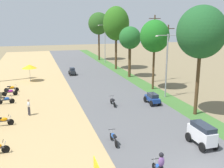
# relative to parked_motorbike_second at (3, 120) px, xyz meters

# --- Properties ---
(parked_motorbike_second) EXTENTS (1.80, 0.54, 0.94)m
(parked_motorbike_second) POSITION_rel_parked_motorbike_second_xyz_m (0.00, 0.00, 0.00)
(parked_motorbike_second) COLOR black
(parked_motorbike_second) RESTS_ON dirt_shoulder
(parked_motorbike_third) EXTENTS (1.80, 0.54, 0.94)m
(parked_motorbike_third) POSITION_rel_parked_motorbike_second_xyz_m (-0.33, 6.56, 0.00)
(parked_motorbike_third) COLOR black
(parked_motorbike_third) RESTS_ON dirt_shoulder
(parked_motorbike_fourth) EXTENTS (1.80, 0.54, 0.94)m
(parked_motorbike_fourth) POSITION_rel_parked_motorbike_second_xyz_m (-0.17, 9.84, 0.00)
(parked_motorbike_fourth) COLOR black
(parked_motorbike_fourth) RESTS_ON dirt_shoulder
(parked_motorbike_fifth) EXTENTS (1.80, 0.54, 0.94)m
(parked_motorbike_fifth) POSITION_rel_parked_motorbike_second_xyz_m (-0.12, 11.67, 0.00)
(parked_motorbike_fifth) COLOR black
(parked_motorbike_fifth) RESTS_ON dirt_shoulder
(vendor_umbrella) EXTENTS (2.20, 2.20, 2.52)m
(vendor_umbrella) POSITION_rel_parked_motorbike_second_xyz_m (2.13, 17.40, 1.75)
(vendor_umbrella) COLOR #99999E
(vendor_umbrella) RESTS_ON dirt_shoulder
(pedestrian_on_shoulder) EXTENTS (0.39, 0.43, 1.62)m
(pedestrian_on_shoulder) POSITION_rel_parked_motorbike_second_xyz_m (2.11, 2.13, 0.41)
(pedestrian_on_shoulder) COLOR #33333D
(pedestrian_on_shoulder) RESTS_ON dirt_shoulder
(median_tree_nearest) EXTENTS (4.45, 4.45, 10.25)m
(median_tree_nearest) POSITION_rel_parked_motorbike_second_xyz_m (17.60, -2.09, 7.33)
(median_tree_nearest) COLOR #4C351E
(median_tree_nearest) RESTS_ON median_strip
(median_tree_second) EXTENTS (3.75, 3.75, 9.01)m
(median_tree_second) POSITION_rel_parked_motorbike_second_xyz_m (17.78, 7.97, 6.43)
(median_tree_second) COLOR #4C351E
(median_tree_second) RESTS_ON median_strip
(median_tree_third) EXTENTS (3.42, 3.42, 8.01)m
(median_tree_third) POSITION_rel_parked_motorbike_second_xyz_m (17.50, 16.24, 5.67)
(median_tree_third) COLOR #4C351E
(median_tree_third) RESTS_ON median_strip
(median_tree_fourth) EXTENTS (4.76, 4.76, 11.41)m
(median_tree_fourth) POSITION_rel_parked_motorbike_second_xyz_m (17.54, 23.68, 7.83)
(median_tree_fourth) COLOR #4C351E
(median_tree_fourth) RESTS_ON median_strip
(median_tree_fifth) EXTENTS (4.70, 4.70, 10.70)m
(median_tree_fifth) POSITION_rel_parked_motorbike_second_xyz_m (17.31, 36.07, 7.70)
(median_tree_fifth) COLOR #4C351E
(median_tree_fifth) RESTS_ON median_strip
(streetlamp_near) EXTENTS (3.16, 0.20, 7.40)m
(streetlamp_near) POSITION_rel_parked_motorbike_second_xyz_m (17.63, 4.14, 3.79)
(streetlamp_near) COLOR gray
(streetlamp_near) RESTS_ON median_strip
(streetlamp_mid) EXTENTS (3.16, 0.20, 8.11)m
(streetlamp_mid) POSITION_rel_parked_motorbike_second_xyz_m (17.63, 31.92, 4.16)
(streetlamp_mid) COLOR gray
(streetlamp_mid) RESTS_ON median_strip
(utility_pole_near) EXTENTS (1.80, 0.20, 8.40)m
(utility_pole_near) POSITION_rel_parked_motorbike_second_xyz_m (20.14, 8.83, 3.83)
(utility_pole_near) COLOR brown
(utility_pole_near) RESTS_ON ground
(utility_pole_far) EXTENTS (1.80, 0.20, 9.72)m
(utility_pole_far) POSITION_rel_parked_motorbike_second_xyz_m (19.66, 12.06, 4.50)
(utility_pole_far) COLOR brown
(utility_pole_far) RESTS_ON ground
(car_van_white) EXTENTS (1.19, 2.41, 1.67)m
(car_van_white) POSITION_rel_parked_motorbike_second_xyz_m (14.16, -8.07, 0.47)
(car_van_white) COLOR silver
(car_van_white) RESTS_ON road_strip
(car_sedan_blue) EXTENTS (1.10, 2.26, 1.19)m
(car_sedan_blue) POSITION_rel_parked_motorbike_second_xyz_m (14.95, 2.00, 0.19)
(car_sedan_blue) COLOR navy
(car_sedan_blue) RESTS_ON road_strip
(car_hatchback_charcoal) EXTENTS (1.04, 2.00, 1.23)m
(car_hatchback_charcoal) POSITION_rel_parked_motorbike_second_xyz_m (8.82, 20.26, 0.19)
(car_hatchback_charcoal) COLOR #282D33
(car_hatchback_charcoal) RESTS_ON road_strip
(motorbike_ahead_second) EXTENTS (0.54, 1.80, 1.66)m
(motorbike_ahead_second) POSITION_rel_parked_motorbike_second_xyz_m (9.42, -10.92, 0.30)
(motorbike_ahead_second) COLOR black
(motorbike_ahead_second) RESTS_ON road_strip
(motorbike_ahead_third) EXTENTS (0.54, 1.80, 0.94)m
(motorbike_ahead_third) POSITION_rel_parked_motorbike_second_xyz_m (8.14, -5.94, 0.02)
(motorbike_ahead_third) COLOR black
(motorbike_ahead_third) RESTS_ON road_strip
(motorbike_ahead_fourth) EXTENTS (0.54, 1.80, 0.94)m
(motorbike_ahead_fourth) POSITION_rel_parked_motorbike_second_xyz_m (10.65, 2.71, 0.02)
(motorbike_ahead_fourth) COLOR black
(motorbike_ahead_fourth) RESTS_ON road_strip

